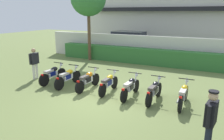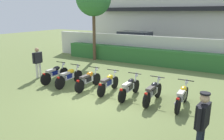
{
  "view_description": "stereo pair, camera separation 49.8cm",
  "coord_description": "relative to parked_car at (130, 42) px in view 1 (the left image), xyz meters",
  "views": [
    {
      "loc": [
        4.19,
        -7.13,
        3.42
      ],
      "look_at": [
        0.0,
        1.29,
        0.97
      ],
      "focal_mm": 34.99,
      "sensor_mm": 36.0,
      "label": 1
    },
    {
      "loc": [
        4.63,
        -6.9,
        3.42
      ],
      "look_at": [
        0.0,
        1.29,
        0.97
      ],
      "focal_mm": 34.99,
      "sensor_mm": 36.0,
      "label": 2
    }
  ],
  "objects": [
    {
      "name": "motorcycle_in_row_2",
      "position": [
        1.84,
        -9.78,
        -0.49
      ],
      "size": [
        0.6,
        1.89,
        0.95
      ],
      "rotation": [
        0.0,
        0.0,
        1.55
      ],
      "color": "black",
      "rests_on": "ground"
    },
    {
      "name": "parked_car",
      "position": [
        0.0,
        0.0,
        0.0
      ],
      "size": [
        4.59,
        2.26,
        1.89
      ],
      "rotation": [
        0.0,
        0.0,
        -0.05
      ],
      "color": "black",
      "rests_on": "ground"
    },
    {
      "name": "building",
      "position": [
        2.92,
        5.89,
        2.67
      ],
      "size": [
        18.34,
        6.5,
        7.2
      ],
      "color": "silver",
      "rests_on": "ground"
    },
    {
      "name": "motorcycle_in_row_6",
      "position": [
        6.09,
        -9.77,
        -0.49
      ],
      "size": [
        0.6,
        1.87,
        0.96
      ],
      "rotation": [
        0.0,
        0.0,
        1.57
      ],
      "color": "black",
      "rests_on": "ground"
    },
    {
      "name": "motorcycle_in_row_3",
      "position": [
        2.89,
        -9.74,
        -0.5
      ],
      "size": [
        0.6,
        1.8,
        0.95
      ],
      "rotation": [
        0.0,
        0.0,
        1.59
      ],
      "color": "black",
      "rests_on": "ground"
    },
    {
      "name": "inspector_person",
      "position": [
        -1.6,
        -9.61,
        0.04
      ],
      "size": [
        0.22,
        0.67,
        1.65
      ],
      "color": "silver",
      "rests_on": "ground"
    },
    {
      "name": "motorcycle_in_row_0",
      "position": [
        -0.26,
        -9.75,
        -0.48
      ],
      "size": [
        0.6,
        1.89,
        0.97
      ],
      "rotation": [
        0.0,
        0.0,
        1.55
      ],
      "color": "black",
      "rests_on": "ground"
    },
    {
      "name": "motorcycle_in_row_4",
      "position": [
        3.95,
        -9.81,
        -0.5
      ],
      "size": [
        0.6,
        1.9,
        0.95
      ],
      "rotation": [
        0.0,
        0.0,
        1.56
      ],
      "color": "black",
      "rests_on": "ground"
    },
    {
      "name": "ground",
      "position": [
        2.92,
        -10.74,
        -0.94
      ],
      "size": [
        60.0,
        60.0,
        0.0
      ],
      "primitive_type": "plane",
      "color": "olive"
    },
    {
      "name": "hedge_row",
      "position": [
        2.92,
        -3.6,
        -0.39
      ],
      "size": [
        13.94,
        0.7,
        1.09
      ],
      "primitive_type": "cube",
      "color": "#337033",
      "rests_on": "ground"
    },
    {
      "name": "motorcycle_in_row_5",
      "position": [
        4.98,
        -9.85,
        -0.49
      ],
      "size": [
        0.6,
        1.83,
        0.96
      ],
      "rotation": [
        0.0,
        0.0,
        1.54
      ],
      "color": "black",
      "rests_on": "ground"
    },
    {
      "name": "motorcycle_in_row_1",
      "position": [
        0.75,
        -9.83,
        -0.49
      ],
      "size": [
        0.6,
        1.93,
        0.96
      ],
      "rotation": [
        0.0,
        0.0,
        1.56
      ],
      "color": "black",
      "rests_on": "ground"
    },
    {
      "name": "compound_wall",
      "position": [
        2.92,
        -2.9,
        0.01
      ],
      "size": [
        17.42,
        0.3,
        1.89
      ],
      "primitive_type": "cube",
      "color": "silver",
      "rests_on": "ground"
    },
    {
      "name": "officer_0",
      "position": [
        7.11,
        -12.55,
        0.06
      ],
      "size": [
        0.29,
        0.66,
        1.68
      ],
      "rotation": [
        0.0,
        0.0,
        2.99
      ],
      "color": "black",
      "rests_on": "ground"
    }
  ]
}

